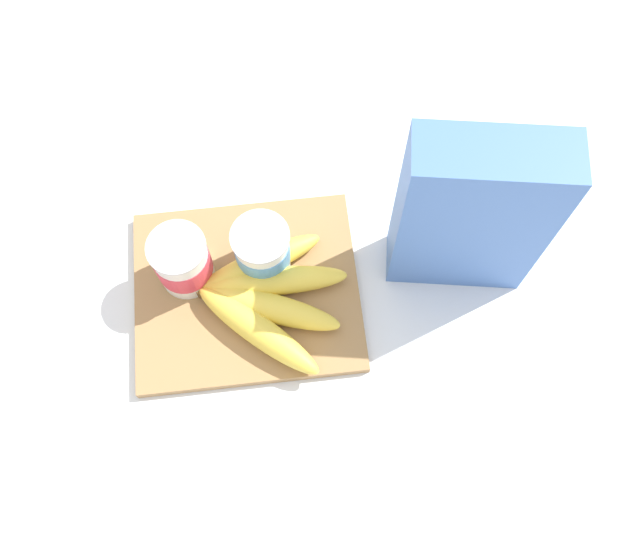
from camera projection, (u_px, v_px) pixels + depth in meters
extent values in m
plane|color=white|center=(248.00, 293.00, 0.93)|extent=(2.40, 2.40, 0.00)
cube|color=#A37A4C|center=(247.00, 291.00, 0.92)|extent=(0.29, 0.25, 0.02)
cube|color=#4770B7|center=(472.00, 215.00, 0.81)|extent=(0.18, 0.10, 0.28)
cylinder|color=white|center=(183.00, 262.00, 0.88)|extent=(0.07, 0.07, 0.09)
cylinder|color=#DB384C|center=(183.00, 262.00, 0.88)|extent=(0.07, 0.07, 0.04)
cylinder|color=silver|center=(176.00, 247.00, 0.84)|extent=(0.07, 0.07, 0.00)
cylinder|color=white|center=(262.00, 251.00, 0.89)|extent=(0.07, 0.07, 0.08)
cylinder|color=#5193D1|center=(262.00, 251.00, 0.89)|extent=(0.07, 0.07, 0.04)
cylinder|color=silver|center=(260.00, 236.00, 0.85)|extent=(0.07, 0.07, 0.00)
ellipsoid|color=yellow|center=(258.00, 330.00, 0.87)|extent=(0.16, 0.15, 0.04)
ellipsoid|color=yellow|center=(270.00, 308.00, 0.88)|extent=(0.19, 0.10, 0.03)
ellipsoid|color=yellow|center=(274.00, 283.00, 0.90)|extent=(0.19, 0.04, 0.03)
ellipsoid|color=yellow|center=(261.00, 263.00, 0.91)|extent=(0.17, 0.09, 0.03)
cylinder|color=brown|center=(201.00, 292.00, 0.90)|extent=(0.01, 0.01, 0.02)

